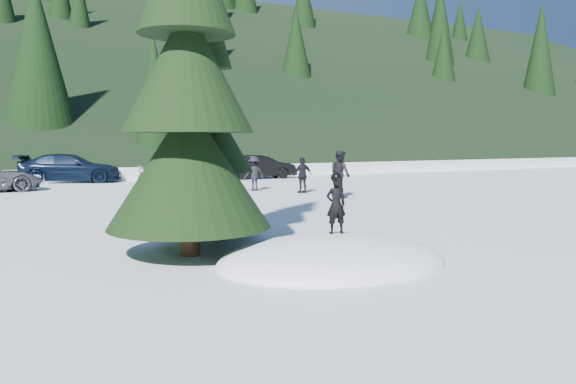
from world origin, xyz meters
name	(u,v)px	position (x,y,z in m)	size (l,w,h in m)	color
ground	(333,262)	(0.00, 0.00, 0.00)	(200.00, 200.00, 0.00)	white
snow_mound	(333,262)	(0.00, 0.00, 0.00)	(4.48, 3.52, 0.96)	white
forest_hillside	(63,38)	(0.00, 54.00, 12.50)	(200.00, 60.00, 25.00)	black
spruce_tall	(187,86)	(-2.20, 1.80, 3.32)	(3.20, 3.20, 8.60)	#322010
spruce_short	(214,147)	(-1.20, 3.20, 2.10)	(2.20, 2.20, 5.37)	#322010
child_skier	(336,205)	(0.26, 0.33, 1.03)	(0.40, 0.26, 1.10)	black
adult_0	(340,174)	(6.11, 9.68, 0.92)	(0.90, 0.70, 1.84)	black
adult_1	(303,175)	(5.65, 11.93, 0.76)	(0.89, 0.37, 1.52)	black
adult_2	(254,174)	(4.25, 13.85, 0.76)	(0.98, 0.56, 1.51)	black
car_3	(70,168)	(-2.55, 22.45, 0.75)	(2.09, 5.14, 1.49)	black
car_4	(182,171)	(2.24, 18.18, 0.72)	(1.70, 4.22, 1.44)	gray
car_5	(260,167)	(7.49, 20.62, 0.67)	(1.42, 4.06, 1.34)	black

